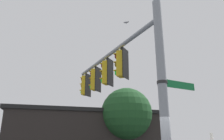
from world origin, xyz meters
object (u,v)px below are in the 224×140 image
traffic_light_mid_outer (95,80)px  street_name_sign (172,84)px  traffic_light_mid_inner (107,73)px  traffic_light_nearest_pole (121,64)px  bird_flying (126,22)px  traffic_light_arm_end (85,85)px

traffic_light_mid_outer → street_name_sign: bearing=-120.1°
street_name_sign → traffic_light_mid_inner: bearing=61.5°
traffic_light_nearest_pole → traffic_light_mid_outer: 2.61m
traffic_light_mid_outer → bird_flying: 3.95m
traffic_light_mid_inner → traffic_light_arm_end: (1.47, 2.16, 0.00)m
traffic_light_nearest_pole → traffic_light_mid_inner: same height
traffic_light_nearest_pole → bird_flying: bird_flying is taller
street_name_sign → traffic_light_nearest_pole: bearing=64.7°
street_name_sign → traffic_light_mid_outer: bearing=59.9°
traffic_light_arm_end → street_name_sign: 6.39m
traffic_light_nearest_pole → traffic_light_mid_outer: size_ratio=1.00×
traffic_light_mid_outer → street_name_sign: traffic_light_mid_outer is taller
traffic_light_nearest_pole → bird_flying: size_ratio=4.39×
traffic_light_mid_inner → street_name_sign: 3.88m
traffic_light_mid_inner → street_name_sign: bearing=-118.5°
traffic_light_nearest_pole → street_name_sign: bearing=-115.3°
traffic_light_nearest_pole → traffic_light_mid_outer: (1.47, 2.16, 0.00)m
traffic_light_mid_inner → traffic_light_arm_end: bearing=55.6°
traffic_light_nearest_pole → traffic_light_arm_end: 3.92m
traffic_light_arm_end → traffic_light_mid_inner: bearing=-124.4°
traffic_light_arm_end → traffic_light_nearest_pole: bearing=-124.4°
traffic_light_arm_end → bird_flying: bearing=-75.8°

